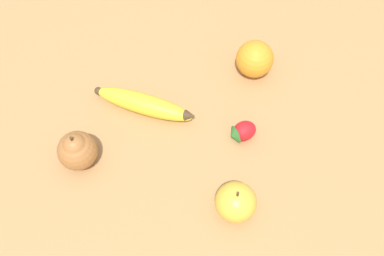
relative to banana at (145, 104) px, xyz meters
name	(u,v)px	position (x,y,z in m)	size (l,w,h in m)	color
ground_plane	(185,155)	(0.03, -0.13, -0.02)	(3.00, 3.00, 0.00)	#A87A47
banana	(145,104)	(0.00, 0.00, 0.00)	(0.18, 0.18, 0.04)	yellow
orange	(255,59)	(0.25, -0.01, 0.02)	(0.08, 0.08, 0.08)	orange
pear	(77,150)	(-0.16, -0.05, 0.02)	(0.08, 0.08, 0.10)	#A36633
strawberry	(242,132)	(0.15, -0.15, 0.00)	(0.05, 0.04, 0.04)	red
apple	(236,202)	(0.06, -0.27, 0.01)	(0.08, 0.08, 0.08)	gold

